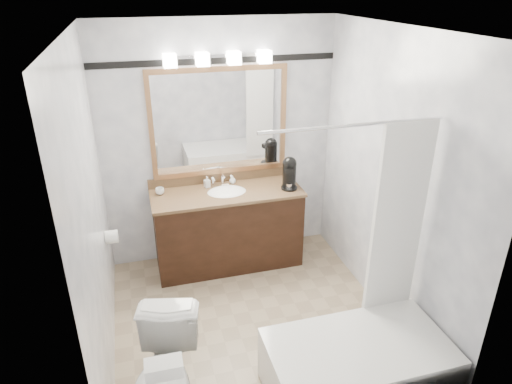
% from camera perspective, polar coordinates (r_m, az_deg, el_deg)
% --- Properties ---
extents(room, '(2.42, 2.62, 2.52)m').
position_cam_1_polar(room, '(3.57, -0.36, -0.73)').
color(room, gray).
rests_on(room, ground).
extents(vanity, '(1.53, 0.58, 0.97)m').
position_cam_1_polar(vanity, '(4.82, -3.55, -4.33)').
color(vanity, black).
rests_on(vanity, ground).
extents(mirror, '(1.40, 0.04, 1.10)m').
position_cam_1_polar(mirror, '(4.65, -4.61, 8.70)').
color(mirror, '#A9764C').
rests_on(mirror, room).
extents(vanity_light_bar, '(1.02, 0.14, 0.12)m').
position_cam_1_polar(vanity_light_bar, '(4.46, -4.75, 16.34)').
color(vanity_light_bar, silver).
rests_on(vanity_light_bar, room).
extents(accent_stripe, '(2.40, 0.01, 0.06)m').
position_cam_1_polar(accent_stripe, '(4.53, -4.91, 16.04)').
color(accent_stripe, black).
rests_on(accent_stripe, room).
extents(bathtub, '(1.30, 0.75, 1.96)m').
position_cam_1_polar(bathtub, '(3.62, 12.76, -19.78)').
color(bathtub, white).
rests_on(bathtub, ground).
extents(tp_roll, '(0.11, 0.12, 0.12)m').
position_cam_1_polar(tp_roll, '(4.32, -17.59, -5.36)').
color(tp_roll, white).
rests_on(tp_roll, room).
extents(toilet, '(0.60, 0.83, 0.77)m').
position_cam_1_polar(toilet, '(3.33, -11.32, -22.07)').
color(toilet, white).
rests_on(toilet, ground).
extents(tissue_box, '(0.22, 0.12, 0.09)m').
position_cam_1_polar(tissue_box, '(2.80, -11.44, -20.76)').
color(tissue_box, white).
rests_on(tissue_box, toilet).
extents(coffee_maker, '(0.17, 0.21, 0.33)m').
position_cam_1_polar(coffee_maker, '(4.68, 4.20, 2.54)').
color(coffee_maker, black).
rests_on(coffee_maker, vanity).
extents(cup_left, '(0.11, 0.11, 0.07)m').
position_cam_1_polar(cup_left, '(4.65, -11.92, 0.10)').
color(cup_left, white).
rests_on(cup_left, vanity).
extents(soap_bottle_a, '(0.07, 0.07, 0.12)m').
position_cam_1_polar(soap_bottle_a, '(4.72, -6.15, 1.28)').
color(soap_bottle_a, white).
rests_on(soap_bottle_a, vanity).
extents(soap_bottle_b, '(0.08, 0.08, 0.09)m').
position_cam_1_polar(soap_bottle_b, '(4.80, -2.96, 1.56)').
color(soap_bottle_b, white).
rests_on(soap_bottle_b, vanity).
extents(soap_bar, '(0.07, 0.05, 0.02)m').
position_cam_1_polar(soap_bar, '(4.73, -3.82, 0.79)').
color(soap_bar, beige).
rests_on(soap_bar, vanity).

